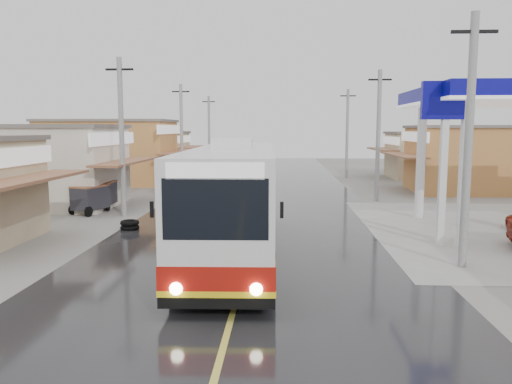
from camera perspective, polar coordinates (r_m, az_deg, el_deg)
ground at (r=16.68m, az=-1.13°, el=-8.27°), size 120.00×120.00×0.00m
road at (r=31.37m, az=0.90°, el=-0.91°), size 12.00×90.00×0.02m
centre_line at (r=31.37m, az=0.90°, el=-0.89°), size 0.15×90.00×0.01m
shopfronts_left at (r=37.14m, az=-19.38°, el=-0.06°), size 11.00×44.00×5.20m
utility_poles_left at (r=33.36m, az=-11.13°, el=-0.58°), size 1.60×50.00×8.00m
utility_poles_right at (r=31.88m, az=13.58°, el=-1.00°), size 1.60×36.00×8.00m
coach_bus at (r=17.76m, az=-2.46°, el=-0.80°), size 3.31×13.22×4.10m
second_bus at (r=35.17m, az=-6.49°, el=2.40°), size 2.50×8.55×2.82m
cyclist at (r=25.28m, az=-9.66°, el=-1.63°), size 1.12×1.80×1.84m
tricycle_near at (r=29.17m, az=-17.20°, el=-0.13°), size 1.41×2.02×1.54m
tricycle_far at (r=27.64m, az=-18.46°, el=-0.60°), size 1.81×2.27×1.51m
tyre_stack at (r=22.86m, az=-14.23°, el=-3.69°), size 0.84×0.84×0.43m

